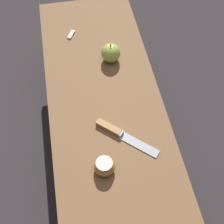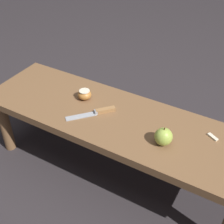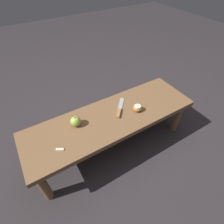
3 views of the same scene
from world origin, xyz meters
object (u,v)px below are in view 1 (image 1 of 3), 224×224
at_px(wooden_bench, 108,123).
at_px(apple_whole, 111,53).
at_px(knife, 118,133).
at_px(apple_cut, 104,166).

height_order(wooden_bench, apple_whole, apple_whole).
bearing_deg(knife, apple_whole, 125.57).
relative_size(apple_whole, apple_cut, 1.27).
bearing_deg(apple_whole, knife, -6.45).
height_order(knife, apple_cut, apple_cut).
relative_size(wooden_bench, apple_whole, 15.54).
xyz_separation_m(wooden_bench, apple_cut, (0.21, -0.05, 0.08)).
height_order(knife, apple_whole, apple_whole).
bearing_deg(wooden_bench, apple_whole, 167.59).
distance_m(wooden_bench, apple_cut, 0.23).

